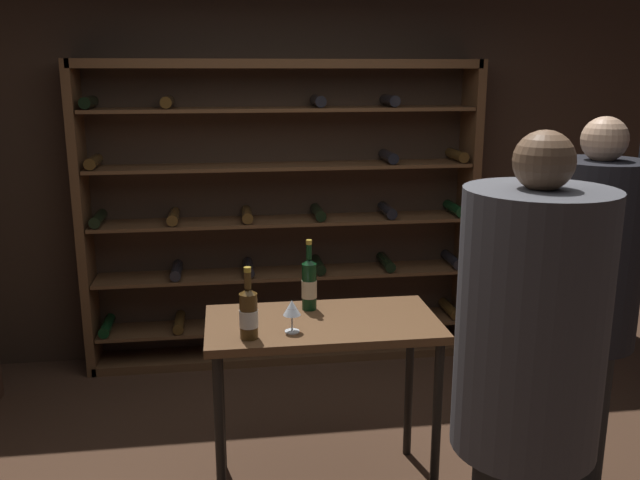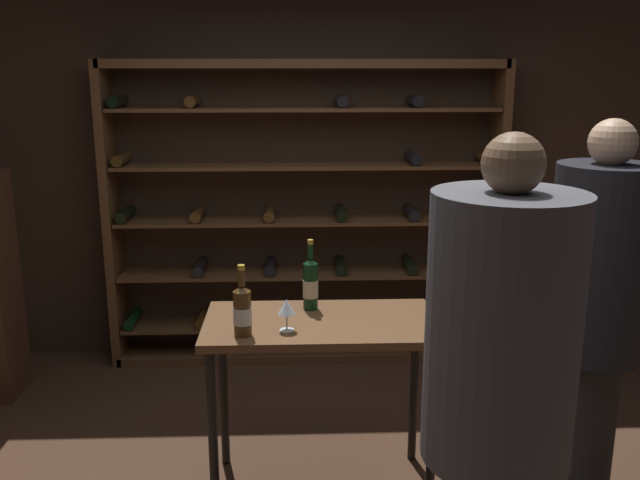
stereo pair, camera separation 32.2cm
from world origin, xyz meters
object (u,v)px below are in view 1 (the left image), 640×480
Objects in this scene: person_bystander_dark_jacket at (526,385)px; wine_bottle_black_capsule at (309,284)px; wine_bottle_gold_foil at (249,313)px; wine_rack at (283,218)px; person_guest_plum_blouse at (589,296)px; tasting_table at (323,342)px; wine_glass_stemmed_left at (292,309)px.

person_bystander_dark_jacket is 1.34m from wine_bottle_black_capsule.
wine_rack is at bearing 80.23° from wine_bottle_gold_foil.
wine_rack reaches higher than wine_bottle_black_capsule.
person_guest_plum_blouse is at bearing -79.15° from person_bystander_dark_jacket.
wine_rack is at bearing 91.66° from tasting_table.
wine_bottle_black_capsule is at bearing -89.97° from wine_rack.
wine_bottle_black_capsule reaches higher than wine_bottle_gold_foil.
wine_rack reaches higher than wine_glass_stemmed_left.
person_bystander_dark_jacket reaches higher than person_guest_plum_blouse.
wine_rack is 1.84m from wine_bottle_gold_foil.
wine_bottle_black_capsule is (-0.05, 0.16, 0.24)m from tasting_table.
tasting_table is 7.28× the size of wine_glass_stemmed_left.
wine_bottle_gold_foil is (-0.31, -0.34, -0.01)m from wine_bottle_black_capsule.
person_guest_plum_blouse is 1.10m from person_bystander_dark_jacket.
wine_glass_stemmed_left is (0.20, 0.05, -0.01)m from wine_bottle_gold_foil.
person_bystander_dark_jacket reaches higher than wine_bottle_black_capsule.
wine_glass_stemmed_left reaches higher than tasting_table.
wine_glass_stemmed_left is at bearing 13.18° from wine_bottle_gold_foil.
person_guest_plum_blouse reaches higher than wine_bottle_gold_foil.
person_bystander_dark_jacket is 1.15m from wine_glass_stemmed_left.
person_guest_plum_blouse is at bearing -2.78° from wine_glass_stemmed_left.
wine_bottle_black_capsule reaches higher than wine_glass_stemmed_left.
tasting_table is at bearing -121.38° from person_guest_plum_blouse.
wine_glass_stemmed_left is at bearing -111.74° from wine_bottle_black_capsule.
wine_rack is 7.76× the size of wine_bottle_black_capsule.
wine_rack reaches higher than person_bystander_dark_jacket.
wine_bottle_gold_foil is at bearing -132.89° from wine_bottle_black_capsule.
wine_glass_stemmed_left is (-0.12, -0.29, -0.02)m from wine_bottle_black_capsule.
wine_rack is 2.24m from person_guest_plum_blouse.
tasting_table is 3.37× the size of wine_bottle_gold_foil.
wine_bottle_gold_foil is (-0.89, 0.87, -0.02)m from person_bystander_dark_jacket.
person_bystander_dark_jacket is at bearing -52.93° from wine_glass_stemmed_left.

